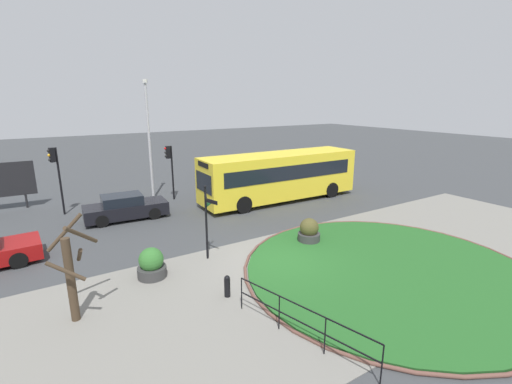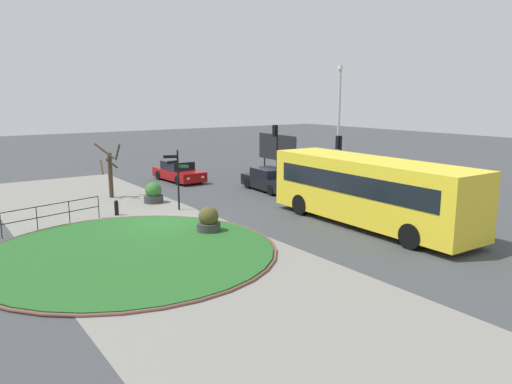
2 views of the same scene
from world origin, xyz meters
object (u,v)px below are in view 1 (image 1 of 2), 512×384
(bollard_foreground, at_px, (227,286))
(traffic_light_near, at_px, (170,160))
(signpost_directional, at_px, (207,217))
(bus_yellow, at_px, (280,175))
(planter_kerbside, at_px, (309,232))
(traffic_light_far, at_px, (55,166))
(street_tree_bare, at_px, (71,271))
(car_trailing, at_px, (125,208))
(lamppost_tall, at_px, (149,137))
(planter_near_signpost, at_px, (152,265))

(bollard_foreground, relative_size, traffic_light_near, 0.22)
(signpost_directional, distance_m, traffic_light_near, 9.67)
(bus_yellow, distance_m, planter_kerbside, 7.23)
(traffic_light_far, xyz_separation_m, street_tree_bare, (-0.46, -11.40, -1.21))
(signpost_directional, bearing_deg, car_trailing, 103.33)
(bollard_foreground, relative_size, planter_kerbside, 0.67)
(traffic_light_far, bearing_deg, bus_yellow, 148.63)
(signpost_directional, relative_size, planter_kerbside, 2.69)
(traffic_light_near, relative_size, street_tree_bare, 1.09)
(traffic_light_near, relative_size, lamppost_tall, 0.46)
(signpost_directional, distance_m, planter_near_signpost, 2.75)
(street_tree_bare, bearing_deg, planter_kerbside, 5.50)
(traffic_light_near, bearing_deg, bollard_foreground, 82.30)
(car_trailing, distance_m, traffic_light_far, 4.48)
(planter_kerbside, bearing_deg, signpost_directional, 169.89)
(signpost_directional, distance_m, traffic_light_far, 10.72)
(planter_near_signpost, bearing_deg, planter_kerbside, -4.19)
(signpost_directional, xyz_separation_m, bus_yellow, (7.62, 5.65, -0.20))
(bollard_foreground, height_order, planter_kerbside, planter_kerbside)
(planter_near_signpost, xyz_separation_m, planter_kerbside, (7.00, -0.51, 0.01))
(lamppost_tall, bearing_deg, signpost_directional, -94.51)
(car_trailing, relative_size, lamppost_tall, 0.58)
(traffic_light_far, height_order, street_tree_bare, traffic_light_far)
(bollard_foreground, bearing_deg, planter_kerbside, 22.04)
(traffic_light_near, bearing_deg, lamppost_tall, -37.42)
(traffic_light_far, xyz_separation_m, planter_kerbside, (9.18, -10.47, -2.27))
(traffic_light_near, height_order, street_tree_bare, traffic_light_near)
(traffic_light_near, distance_m, street_tree_bare, 13.16)
(traffic_light_far, distance_m, planter_kerbside, 14.11)
(bollard_foreground, bearing_deg, car_trailing, 95.59)
(planter_kerbside, bearing_deg, street_tree_bare, -174.50)
(bollard_foreground, distance_m, bus_yellow, 12.03)
(lamppost_tall, xyz_separation_m, planter_near_signpost, (-3.20, -10.61, -3.53))
(traffic_light_far, bearing_deg, planter_near_signpost, 89.14)
(signpost_directional, xyz_separation_m, car_trailing, (-1.66, 7.01, -1.19))
(planter_near_signpost, bearing_deg, street_tree_bare, -151.38)
(car_trailing, bearing_deg, lamppost_tall, 56.54)
(car_trailing, distance_m, planter_kerbside, 10.03)
(car_trailing, relative_size, traffic_light_far, 1.15)
(bollard_foreground, bearing_deg, traffic_light_near, 78.86)
(planter_near_signpost, xyz_separation_m, street_tree_bare, (-2.64, -1.44, 1.07))
(signpost_directional, bearing_deg, planter_near_signpost, -172.64)
(signpost_directional, bearing_deg, traffic_light_near, 79.45)
(bus_yellow, relative_size, planter_near_signpost, 9.18)
(bollard_foreground, distance_m, car_trailing, 10.03)
(traffic_light_far, relative_size, lamppost_tall, 0.51)
(car_trailing, bearing_deg, traffic_light_near, 39.19)
(signpost_directional, xyz_separation_m, traffic_light_near, (1.77, 9.48, 0.73))
(lamppost_tall, xyz_separation_m, street_tree_bare, (-5.84, -12.05, -2.46))
(planter_near_signpost, distance_m, street_tree_bare, 3.19)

